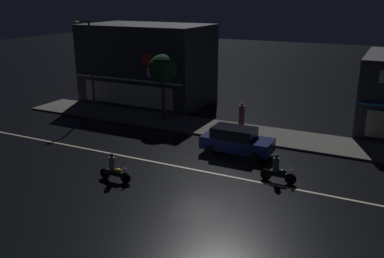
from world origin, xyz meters
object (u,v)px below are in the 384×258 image
(motorcycle_lead, at_px, (114,170))
(traffic_cone, at_px, (231,142))
(parked_car_near_kerb, at_px, (236,140))
(motorcycle_trailing_far, at_px, (278,171))
(pedestrian_on_sidewalk, at_px, (242,118))
(streetlamp_west, at_px, (89,58))

(motorcycle_lead, distance_m, traffic_cone, 8.49)
(parked_car_near_kerb, height_order, traffic_cone, parked_car_near_kerb)
(motorcycle_lead, relative_size, motorcycle_trailing_far, 1.00)
(pedestrian_on_sidewalk, xyz_separation_m, traffic_cone, (0.43, -3.10, -0.79))
(pedestrian_on_sidewalk, height_order, parked_car_near_kerb, pedestrian_on_sidewalk)
(traffic_cone, bearing_deg, streetlamp_west, 167.28)
(pedestrian_on_sidewalk, relative_size, motorcycle_lead, 1.05)
(motorcycle_trailing_far, bearing_deg, traffic_cone, 143.31)
(streetlamp_west, height_order, pedestrian_on_sidewalk, streetlamp_west)
(motorcycle_trailing_far, bearing_deg, motorcycle_lead, -146.83)
(streetlamp_west, xyz_separation_m, motorcycle_trailing_far, (17.79, -7.15, -3.83))
(pedestrian_on_sidewalk, bearing_deg, parked_car_near_kerb, -21.36)
(motorcycle_trailing_far, bearing_deg, streetlamp_west, 165.85)
(streetlamp_west, bearing_deg, pedestrian_on_sidewalk, 0.08)
(motorcycle_lead, bearing_deg, traffic_cone, -117.01)
(motorcycle_lead, bearing_deg, streetlamp_west, -49.38)
(streetlamp_west, distance_m, pedestrian_on_sidewalk, 13.64)
(traffic_cone, bearing_deg, motorcycle_lead, -114.48)
(motorcycle_lead, bearing_deg, motorcycle_trailing_far, -157.11)
(streetlamp_west, distance_m, motorcycle_lead, 15.29)
(motorcycle_lead, distance_m, motorcycle_trailing_far, 8.49)
(parked_car_near_kerb, bearing_deg, streetlamp_west, 163.56)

